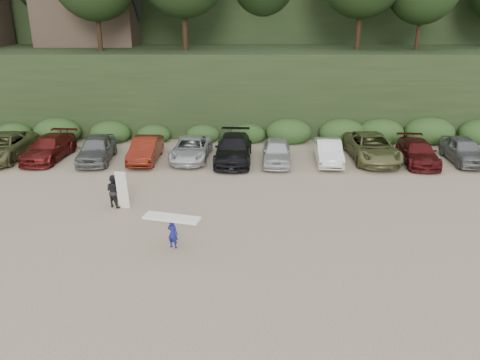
{
  "coord_description": "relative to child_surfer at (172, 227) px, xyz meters",
  "views": [
    {
      "loc": [
        1.09,
        -17.98,
        9.07
      ],
      "look_at": [
        0.89,
        3.0,
        1.3
      ],
      "focal_mm": 35.0,
      "sensor_mm": 36.0,
      "label": 1
    }
  ],
  "objects": [
    {
      "name": "ground",
      "position": [
        1.75,
        1.32,
        -0.92
      ],
      "size": [
        120.0,
        120.0,
        0.0
      ],
      "primitive_type": "plane",
      "color": "tan",
      "rests_on": "ground"
    },
    {
      "name": "adult_surfer",
      "position": [
        -3.37,
        4.07,
        -0.1
      ],
      "size": [
        1.26,
        0.9,
        1.9
      ],
      "color": "black",
      "rests_on": "ground"
    },
    {
      "name": "parked_cars",
      "position": [
        -0.53,
        11.35,
        -0.16
      ],
      "size": [
        36.69,
        6.07,
        1.61
      ],
      "color": "#9B9BA0",
      "rests_on": "ground"
    },
    {
      "name": "child_surfer",
      "position": [
        0.0,
        0.0,
        0.0
      ],
      "size": [
        2.34,
        1.17,
        1.35
      ],
      "color": "navy",
      "rests_on": "ground"
    }
  ]
}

